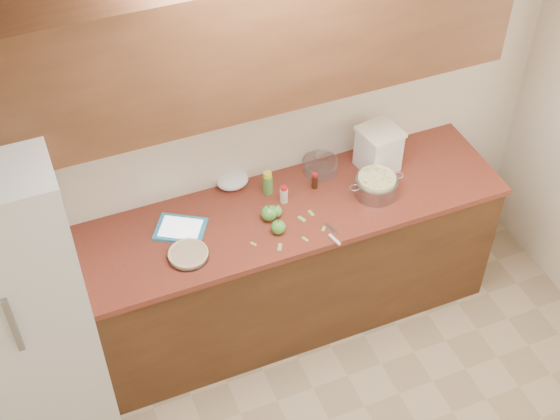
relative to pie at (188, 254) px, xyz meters
name	(u,v)px	position (x,y,z in m)	size (l,w,h in m)	color
room_shell	(416,386)	(0.54, -1.34, 0.36)	(3.60, 3.60, 3.60)	tan
counter_run	(276,268)	(0.54, 0.14, -0.48)	(2.64, 0.68, 0.92)	#4D2D15
upper_cabinets	(262,36)	(0.54, 0.29, 1.01)	(2.60, 0.34, 0.70)	brown
fridge	(12,296)	(-0.90, 0.10, -0.04)	(0.70, 0.70, 1.80)	silver
pie	(188,254)	(0.00, 0.00, 0.00)	(0.22, 0.22, 0.04)	silver
colander	(376,186)	(1.13, 0.06, 0.04)	(0.33, 0.24, 0.12)	gray
flour_canister	(378,149)	(1.24, 0.27, 0.12)	(0.25, 0.25, 0.27)	silver
tablet	(181,229)	(0.02, 0.20, -0.01)	(0.33, 0.31, 0.02)	teal
paring_knife	(334,238)	(0.76, -0.17, -0.01)	(0.06, 0.18, 0.02)	gray
lemon_bottle	(268,183)	(0.57, 0.30, 0.05)	(0.05, 0.05, 0.15)	#4C8C38
cinnamon_shaker	(284,194)	(0.62, 0.20, 0.03)	(0.04, 0.04, 0.11)	beige
vanilla_bottle	(315,181)	(0.83, 0.24, 0.03)	(0.04, 0.04, 0.10)	black
mixing_bowl	(320,165)	(0.92, 0.36, 0.03)	(0.21, 0.21, 0.08)	silver
paper_towel	(233,181)	(0.40, 0.43, 0.02)	(0.18, 0.15, 0.08)	white
apple_left	(269,213)	(0.49, 0.10, 0.03)	(0.09, 0.09, 0.10)	#4A9634
apple_center	(276,211)	(0.54, 0.11, 0.02)	(0.07, 0.07, 0.08)	#4A9634
apple_front	(278,227)	(0.50, -0.01, 0.02)	(0.08, 0.08, 0.09)	#4A9634
peel_a	(254,244)	(0.35, -0.04, -0.02)	(0.04, 0.01, 0.00)	#82B557
peel_b	(302,219)	(0.66, 0.03, -0.02)	(0.05, 0.02, 0.00)	#82B557
peel_c	(280,247)	(0.47, -0.12, -0.02)	(0.05, 0.02, 0.00)	#82B557
peel_d	(324,229)	(0.74, -0.08, -0.02)	(0.04, 0.01, 0.00)	#82B557
peel_e	(305,239)	(0.61, -0.12, -0.02)	(0.04, 0.02, 0.00)	#82B557
peel_f	(311,213)	(0.72, 0.05, -0.02)	(0.05, 0.02, 0.00)	#82B557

